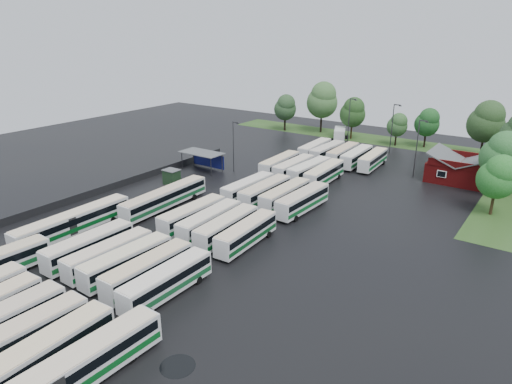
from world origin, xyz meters
The scene contains 51 objects.
ground centered at (0.00, 0.00, 0.00)m, with size 160.00×160.00×0.00m, color black.
brick_building centered at (24.00, 42.77, 1.87)m, with size 10.07×8.60×5.39m.
wash_shed centered at (-17.20, 22.02, 2.99)m, with size 8.20×4.20×3.58m.
utility_hut centered at (-16.20, 12.60, 1.32)m, with size 2.70×2.20×2.62m.
grass_strip_north centered at (2.00, 64.80, 0.01)m, with size 80.00×10.00×0.01m, color #294A19.
west_fence centered at (-22.20, 8.00, 0.60)m, with size 0.10×50.00×1.20m, color #2D2D30.
bus_r0c3 centered at (5.07, -25.76, 1.68)m, with size 2.60×11.01×3.05m.
bus_r0c4 centered at (8.59, -25.79, 1.74)m, with size 2.84×11.47×3.17m.
bus_r1c0 centered at (-4.52, -12.48, 1.71)m, with size 2.40×11.18×3.11m.
bus_r1c1 centered at (-1.02, -12.41, 1.65)m, with size 2.56×10.84×3.00m.
bus_r1c2 centered at (1.87, -12.32, 1.67)m, with size 2.76×11.02×3.04m.
bus_r1c3 centered at (5.20, -12.27, 1.68)m, with size 2.41×10.99×3.05m.
bus_r1c4 centered at (8.42, -12.74, 1.69)m, with size 2.37×11.01×3.06m.
bus_r2c1 centered at (-1.01, 1.34, 1.70)m, with size 2.52×11.14×3.09m.
bus_r2c2 centered at (2.19, 1.14, 1.69)m, with size 2.71×11.10×3.07m.
bus_r2c3 centered at (5.22, 0.94, 1.68)m, with size 2.78×11.09×3.06m.
bus_r2c4 centered at (8.30, 0.96, 1.65)m, with size 2.80×10.90×3.01m.
bus_r3c1 centered at (-1.34, 14.62, 1.68)m, with size 2.65×11.03×3.05m.
bus_r3c2 centered at (1.82, 14.68, 1.71)m, with size 2.46×11.19×3.11m.
bus_r3c3 centered at (5.17, 15.13, 1.69)m, with size 2.49×11.08×3.08m.
bus_r3c4 centered at (8.48, 14.60, 1.73)m, with size 2.81×11.39×3.15m.
bus_r4c0 centered at (-4.35, 28.72, 1.72)m, with size 2.83×11.35×3.14m.
bus_r4c1 centered at (-1.09, 28.30, 1.70)m, with size 2.43×11.10×3.09m.
bus_r4c2 centered at (2.01, 28.51, 1.71)m, with size 2.91×11.27×3.11m.
bus_r4c3 centered at (5.15, 28.11, 1.73)m, with size 2.70×11.39×3.15m.
bus_r5c0 centered at (-4.22, 42.19, 1.71)m, with size 2.85×11.29×3.12m.
bus_r5c1 centered at (-1.24, 41.96, 1.68)m, with size 2.60×11.05×3.06m.
bus_r5c2 centered at (2.08, 42.28, 1.70)m, with size 2.57×11.14×3.09m.
bus_r5c3 centered at (5.25, 41.69, 1.70)m, with size 2.66×11.19×3.10m.
bus_r5c4 centered at (8.57, 41.71, 1.65)m, with size 2.83×10.89×3.00m.
artic_bus_west_b centered at (-8.99, 4.01, 1.67)m, with size 2.93×16.31×3.01m.
artic_bus_west_c centered at (-12.15, -9.33, 1.70)m, with size 2.57×16.58×3.07m.
artic_bus_east centered at (12.05, -26.85, 1.75)m, with size 2.87×17.08×3.16m.
minibus centered at (-6.49, 58.97, 1.62)m, with size 4.86×7.11×2.92m.
tree_north_0 centered at (-23.01, 60.96, 6.11)m, with size 5.75×5.74×9.51m.
tree_north_1 centered at (-14.27, 64.52, 8.34)m, with size 7.82×7.82×12.96m.
tree_north_2 centered at (-4.83, 62.09, 6.53)m, with size 6.12×6.12×10.14m.
tree_north_3 centered at (6.33, 61.64, 4.88)m, with size 4.58×4.58×7.59m.
tree_north_4 centered at (12.22, 63.88, 5.76)m, with size 5.41×5.41×8.96m.
tree_north_5 centered at (24.43, 61.03, 7.77)m, with size 7.29×7.29×12.08m.
tree_east_0 centered at (31.57, 29.28, 5.85)m, with size 5.49×5.49×9.09m.
tree_east_1 centered at (30.58, 38.57, 6.85)m, with size 6.43×6.43×10.64m.
lamp_post_ne centered at (16.82, 40.98, 6.02)m, with size 1.60×0.31×10.38m.
lamp_post_nw centered at (-11.82, 24.60, 5.52)m, with size 1.46×0.29×9.51m.
lamp_post_back_w centered at (-2.60, 55.20, 6.25)m, with size 1.66×0.32×10.77m.
lamp_post_back_e centered at (7.70, 54.11, 6.15)m, with size 1.63×0.32×10.60m.
puddle_0 centered at (-4.75, -22.77, 0.00)m, with size 6.24×6.24×0.01m, color black.
puddle_1 centered at (5.84, -19.73, 0.00)m, with size 2.88×2.88×0.01m, color black.
puddle_2 centered at (-8.06, 3.12, 0.00)m, with size 4.92×4.92×0.01m, color black.
puddle_3 centered at (6.81, -2.56, 0.00)m, with size 3.14×3.14×0.01m, color black.
puddle_4 centered at (16.47, -19.61, 0.00)m, with size 2.90×2.90×0.01m, color black.
Camera 1 is at (38.63, -40.23, 25.61)m, focal length 32.00 mm.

